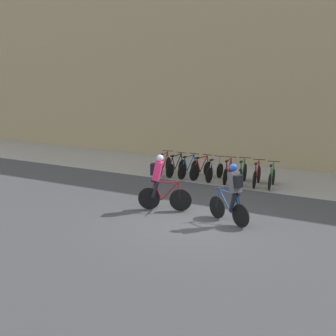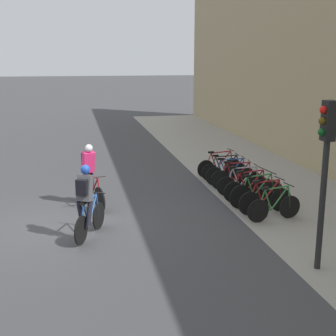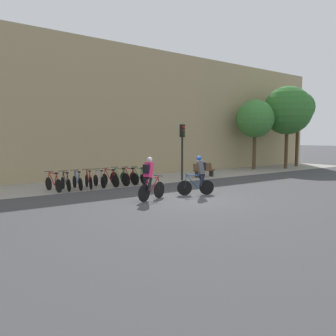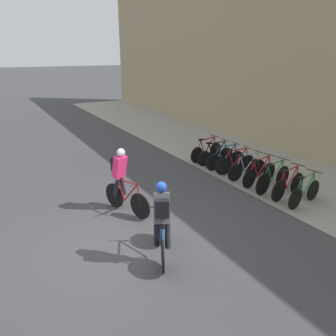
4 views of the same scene
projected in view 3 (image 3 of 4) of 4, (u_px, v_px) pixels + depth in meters
The scene contains 19 objects.
ground at pixel (189, 199), 13.76m from camera, with size 200.00×200.00×0.00m, color #3D3D3F.
kerb_strip at pixel (117, 182), 19.23m from camera, with size 44.00×4.50×0.01m, color gray.
building_facade at pixel (98, 110), 20.90m from camera, with size 44.00×0.60×8.74m, color tan.
cyclist_pink at pixel (149, 178), 13.33m from camera, with size 1.64×0.67×1.79m.
cyclist_grey at pixel (199, 174), 14.66m from camera, with size 1.54×0.78×1.78m.
parked_bike_0 at pixel (54, 183), 15.68m from camera, with size 0.46×1.68×0.95m.
parked_bike_1 at pixel (66, 183), 16.02m from camera, with size 0.46×1.62×0.94m.
parked_bike_2 at pixel (77, 182), 16.36m from camera, with size 0.46×1.66×0.95m.
parked_bike_3 at pixel (89, 181), 16.71m from camera, with size 0.46×1.60×0.95m.
parked_bike_4 at pixel (99, 180), 17.05m from camera, with size 0.46×1.64×0.94m.
parked_bike_5 at pixel (110, 179), 17.39m from camera, with size 0.46×1.68×0.95m.
parked_bike_6 at pixel (120, 178), 17.73m from camera, with size 0.47×1.74×0.98m.
parked_bike_7 at pixel (129, 177), 18.07m from camera, with size 0.46×1.63×0.96m.
parked_bike_8 at pixel (139, 177), 18.42m from camera, with size 0.46×1.56×0.94m.
traffic_light_pole at pixel (182, 142), 19.62m from camera, with size 0.26×0.30×3.37m.
bench at pixel (204, 170), 21.58m from camera, with size 1.57×0.44×0.89m.
street_tree_0 at pixel (255, 119), 26.47m from camera, with size 3.05×3.05×5.65m.
street_tree_1 at pixel (287, 111), 27.21m from camera, with size 4.00×4.00×6.85m.
street_tree_2 at pixel (298, 108), 29.43m from camera, with size 2.86×2.86×6.74m.
Camera 3 is at (-8.63, -10.53, 2.56)m, focal length 35.00 mm.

